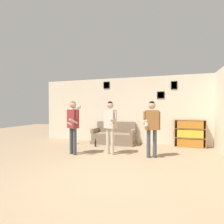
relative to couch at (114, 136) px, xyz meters
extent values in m
plane|color=#937A5B|center=(0.73, -3.63, -0.29)|extent=(20.00, 20.00, 0.00)
cube|color=beige|center=(0.73, 0.42, 1.06)|extent=(8.31, 0.06, 2.70)
cube|color=black|center=(2.29, 0.38, 2.02)|extent=(0.23, 0.02, 0.31)
cube|color=gray|center=(2.29, 0.37, 2.02)|extent=(0.18, 0.01, 0.26)
cube|color=black|center=(-0.46, 0.38, 2.14)|extent=(0.27, 0.02, 0.29)
cube|color=gray|center=(-0.46, 0.37, 2.14)|extent=(0.23, 0.01, 0.25)
cube|color=black|center=(1.80, 0.38, 1.66)|extent=(0.28, 0.02, 0.27)
cube|color=beige|center=(1.80, 0.37, 1.66)|extent=(0.23, 0.01, 0.23)
cube|color=#7A6651|center=(0.00, -0.05, -0.24)|extent=(1.71, 0.80, 0.10)
cube|color=#7A6651|center=(0.00, -0.05, -0.03)|extent=(1.65, 0.74, 0.32)
cube|color=#7A6651|center=(0.00, 0.28, 0.35)|extent=(1.65, 0.14, 0.44)
cube|color=#7A6651|center=(-0.80, -0.05, 0.22)|extent=(0.12, 0.74, 0.18)
cube|color=#7A6651|center=(0.80, -0.05, 0.22)|extent=(0.12, 0.74, 0.18)
cube|color=olive|center=(2.31, 0.20, 0.21)|extent=(0.02, 0.30, 1.00)
cube|color=olive|center=(3.36, 0.20, 0.21)|extent=(0.02, 0.30, 1.00)
cube|color=olive|center=(2.84, 0.34, 0.21)|extent=(1.07, 0.01, 1.00)
cube|color=olive|center=(2.84, 0.20, -0.28)|extent=(1.02, 0.30, 0.02)
cube|color=olive|center=(2.84, 0.20, 0.70)|extent=(1.02, 0.30, 0.02)
cube|color=olive|center=(2.84, 0.20, 0.05)|extent=(1.02, 0.30, 0.02)
cube|color=olive|center=(2.84, 0.20, 0.38)|extent=(1.02, 0.30, 0.02)
cube|color=#B77023|center=(2.84, 0.19, -0.12)|extent=(0.88, 0.26, 0.28)
cube|color=gold|center=(2.84, 0.19, 0.21)|extent=(0.88, 0.26, 0.28)
cube|color=#B77023|center=(2.84, 0.19, 0.54)|extent=(0.88, 0.26, 0.28)
cylinder|color=#ADA89E|center=(-1.48, -0.50, -0.27)|extent=(0.28, 0.28, 0.03)
cylinder|color=#ADA89E|center=(-1.48, -0.50, 0.49)|extent=(0.03, 0.03, 1.50)
cylinder|color=#ADA89E|center=(-1.41, -0.50, 1.22)|extent=(0.02, 0.16, 0.02)
sphere|color=beige|center=(-1.34, -0.50, 1.19)|extent=(0.21, 0.21, 0.21)
cylinder|color=#ADA89E|center=(-1.55, -0.50, 1.12)|extent=(0.02, 0.16, 0.02)
sphere|color=beige|center=(-1.62, -0.50, 1.09)|extent=(0.21, 0.21, 0.21)
cylinder|color=#3D4247|center=(-0.80, -1.96, 0.12)|extent=(0.11, 0.11, 0.81)
cylinder|color=#3D4247|center=(-0.64, -2.03, 0.12)|extent=(0.11, 0.11, 0.81)
cube|color=maroon|center=(-0.72, -1.99, 0.81)|extent=(0.41, 0.33, 0.57)
sphere|color=tan|center=(-0.72, -1.99, 1.24)|extent=(0.21, 0.21, 0.21)
sphere|color=brown|center=(-0.72, -1.99, 1.27)|extent=(0.18, 0.18, 0.18)
cylinder|color=maroon|center=(-0.52, -2.08, 0.94)|extent=(0.07, 0.07, 0.24)
cylinder|color=tan|center=(-0.58, -2.21, 0.75)|extent=(0.18, 0.30, 0.18)
cylinder|color=white|center=(-0.64, -2.33, 0.69)|extent=(0.09, 0.14, 0.09)
cylinder|color=maroon|center=(-0.92, -1.90, 0.79)|extent=(0.07, 0.07, 0.54)
cylinder|color=#B7AD99|center=(0.28, -1.60, 0.12)|extent=(0.11, 0.11, 0.81)
cylinder|color=#B7AD99|center=(0.45, -1.67, 0.12)|extent=(0.11, 0.11, 0.81)
cube|color=#BCB2A3|center=(0.37, -1.64, 0.80)|extent=(0.41, 0.31, 0.57)
sphere|color=tan|center=(0.37, -1.64, 1.23)|extent=(0.21, 0.21, 0.21)
sphere|color=black|center=(0.37, -1.64, 1.26)|extent=(0.18, 0.18, 0.18)
cylinder|color=#BCB2A3|center=(0.57, -1.71, 0.93)|extent=(0.07, 0.07, 0.24)
cylinder|color=tan|center=(0.52, -1.84, 0.74)|extent=(0.16, 0.30, 0.18)
cylinder|color=white|center=(0.48, -1.96, 0.68)|extent=(0.08, 0.14, 0.09)
cylinder|color=#BCB2A3|center=(0.17, -1.56, 0.78)|extent=(0.07, 0.07, 0.54)
cylinder|color=#3D4247|center=(1.54, -1.65, 0.11)|extent=(0.11, 0.11, 0.80)
cylinder|color=#3D4247|center=(1.71, -1.60, 0.11)|extent=(0.11, 0.11, 0.80)
cube|color=#936033|center=(1.63, -1.62, 0.80)|extent=(0.40, 0.30, 0.57)
sphere|color=tan|center=(1.63, -1.62, 1.22)|extent=(0.21, 0.21, 0.21)
sphere|color=black|center=(1.63, -1.62, 1.25)|extent=(0.18, 0.18, 0.18)
cylinder|color=#936033|center=(1.83, -1.56, 0.77)|extent=(0.07, 0.07, 0.53)
cylinder|color=#936033|center=(1.42, -1.69, 0.92)|extent=(0.07, 0.07, 0.24)
cylinder|color=tan|center=(1.46, -1.82, 0.74)|extent=(0.15, 0.30, 0.18)
cylinder|color=white|center=(1.50, -1.94, 0.70)|extent=(0.08, 0.08, 0.10)
cylinder|color=black|center=(-0.49, -0.78, -0.18)|extent=(0.07, 0.07, 0.21)
cylinder|color=black|center=(-0.49, -0.78, -0.04)|extent=(0.03, 0.03, 0.09)
camera|label=1|loc=(2.05, -6.75, 1.13)|focal=28.00mm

